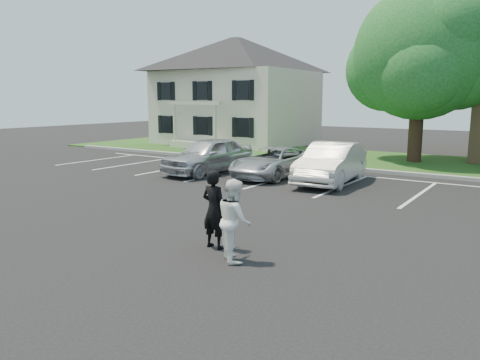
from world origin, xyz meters
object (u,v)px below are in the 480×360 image
Objects in this scene: house at (236,91)px; tree at (423,57)px; man_black_suit at (214,209)px; car_white_sedan at (331,163)px; man_white_shirt at (234,220)px; car_silver_west at (209,155)px; car_silver_minivan at (273,162)px.

house is 1.17× the size of tree.
car_white_sedan is (-1.09, 9.07, -0.09)m from man_black_suit.
man_black_suit is 0.90m from man_white_shirt.
house is 14.20m from tree.
man_white_shirt is 0.36× the size of car_silver_west.
car_silver_west is (6.84, -12.27, -3.03)m from house.
tree reaches higher than house.
man_white_shirt is at bearing -55.91° from house.
tree is 1.87× the size of car_silver_west.
man_white_shirt is at bearing 157.48° from man_black_suit.
car_silver_minivan is (-3.69, 9.05, -0.24)m from man_black_suit.
car_silver_minivan is (2.89, 0.70, -0.17)m from car_silver_west.
house is at bearing 165.54° from tree.
car_silver_minivan is at bearing -49.93° from house.
car_white_sedan is at bearing -79.32° from man_black_suit.
man_black_suit is at bearing -90.84° from tree.
man_black_suit is (-0.25, -17.10, -4.48)m from tree.
house reaches higher than car_silver_minivan.
car_silver_west is at bearing -178.45° from car_white_sedan.
car_white_sedan is (2.60, 0.02, 0.16)m from car_silver_minivan.
tree is 5.23× the size of man_white_shirt.
car_silver_minivan is at bearing 174.56° from car_white_sedan.
car_silver_west reaches higher than car_white_sedan.
car_silver_west is (-6.83, -8.74, -4.55)m from tree.
man_black_suit is 9.78m from car_silver_minivan.
man_black_suit reaches higher than car_white_sedan.
man_black_suit is at bearing -46.85° from car_silver_west.
car_silver_west is 2.98m from car_silver_minivan.
tree is at bearing 66.04° from car_silver_minivan.
car_silver_minivan is at bearing 18.44° from car_silver_west.
car_silver_west is 5.54m from car_white_sedan.
man_white_shirt is (0.81, -0.40, -0.03)m from man_black_suit.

